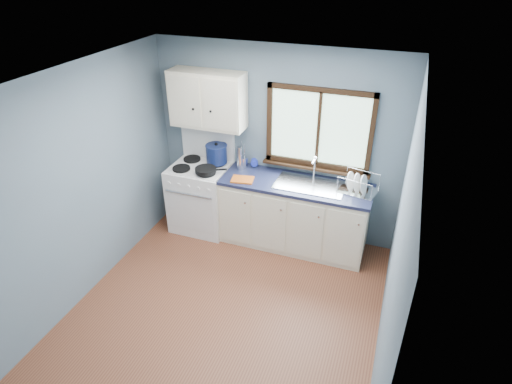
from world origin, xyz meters
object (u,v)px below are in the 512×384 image
(gas_range, at_px, (202,195))
(utensil_crock, at_px, (243,162))
(base_cabinets, at_px, (294,217))
(skillet, at_px, (206,170))
(thermos, at_px, (240,158))
(stockpot, at_px, (217,154))
(dish_rack, at_px, (357,187))
(sink, at_px, (310,189))

(gas_range, bearing_deg, utensil_crock, 19.18)
(base_cabinets, bearing_deg, gas_range, -179.18)
(gas_range, height_order, skillet, gas_range)
(utensil_crock, relative_size, thermos, 1.17)
(stockpot, xyz_separation_m, thermos, (0.34, -0.02, -0.00))
(gas_range, height_order, dish_rack, gas_range)
(dish_rack, bearing_deg, gas_range, -166.57)
(utensil_crock, bearing_deg, thermos, -101.41)
(dish_rack, bearing_deg, base_cabinets, -164.61)
(thermos, relative_size, dish_rack, 0.66)
(base_cabinets, height_order, thermos, thermos)
(sink, bearing_deg, dish_rack, 5.19)
(skillet, xyz_separation_m, stockpot, (0.02, 0.31, 0.10))
(base_cabinets, bearing_deg, sink, -0.13)
(sink, distance_m, thermos, 0.99)
(stockpot, bearing_deg, gas_range, -143.47)
(sink, bearing_deg, skillet, -172.08)
(skillet, xyz_separation_m, thermos, (0.35, 0.28, 0.09))
(utensil_crock, bearing_deg, gas_range, -160.82)
(gas_range, xyz_separation_m, base_cabinets, (1.31, 0.02, -0.08))
(gas_range, distance_m, sink, 1.53)
(base_cabinets, distance_m, dish_rack, 0.94)
(stockpot, xyz_separation_m, utensil_crock, (0.35, 0.05, -0.09))
(gas_range, distance_m, utensil_crock, 0.76)
(base_cabinets, distance_m, skillet, 1.28)
(skillet, xyz_separation_m, utensil_crock, (0.37, 0.35, 0.01))
(base_cabinets, relative_size, sink, 2.20)
(sink, bearing_deg, utensil_crock, 169.73)
(thermos, bearing_deg, skillet, -141.27)
(base_cabinets, relative_size, thermos, 5.75)
(gas_range, relative_size, thermos, 4.23)
(skillet, relative_size, dish_rack, 0.89)
(skillet, distance_m, dish_rack, 1.88)
(thermos, bearing_deg, base_cabinets, -7.40)
(skillet, bearing_deg, sink, -15.81)
(skillet, bearing_deg, gas_range, 113.23)
(base_cabinets, height_order, skillet, skillet)
(gas_range, relative_size, utensil_crock, 3.62)
(skillet, bearing_deg, dish_rack, -16.62)
(gas_range, bearing_deg, stockpot, 36.53)
(thermos, bearing_deg, stockpot, 176.22)
(gas_range, bearing_deg, base_cabinets, 0.82)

